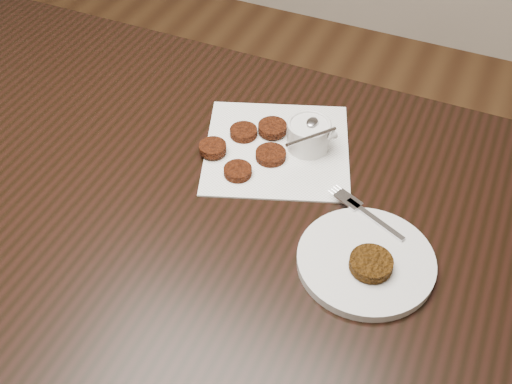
# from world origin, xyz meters

# --- Properties ---
(table) EXTENTS (1.52, 0.97, 0.75)m
(table) POSITION_xyz_m (0.02, 0.05, 0.38)
(table) COLOR black
(table) RESTS_ON floor
(napkin) EXTENTS (0.35, 0.35, 0.00)m
(napkin) POSITION_xyz_m (0.16, 0.26, 0.75)
(napkin) COLOR white
(napkin) RESTS_ON table
(sauce_ramekin) EXTENTS (0.13, 0.13, 0.12)m
(sauce_ramekin) POSITION_xyz_m (0.21, 0.29, 0.81)
(sauce_ramekin) COLOR silver
(sauce_ramekin) RESTS_ON napkin
(patty_cluster) EXTENTS (0.22, 0.22, 0.02)m
(patty_cluster) POSITION_xyz_m (0.12, 0.23, 0.76)
(patty_cluster) COLOR #5C210C
(patty_cluster) RESTS_ON napkin
(plate_with_patty) EXTENTS (0.29, 0.29, 0.03)m
(plate_with_patty) POSITION_xyz_m (0.40, 0.06, 0.77)
(plate_with_patty) COLOR silver
(plate_with_patty) RESTS_ON table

